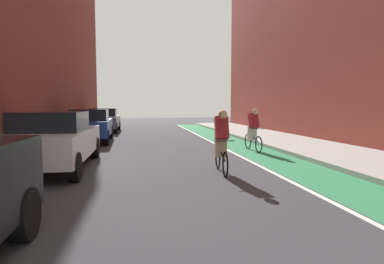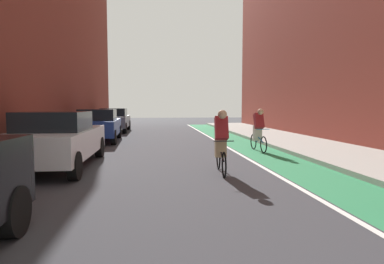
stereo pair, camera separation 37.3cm
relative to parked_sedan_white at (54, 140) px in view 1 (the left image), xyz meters
name	(u,v)px [view 1 (the left image)]	position (x,y,z in m)	size (l,w,h in m)	color
ground_plane	(166,157)	(3.12, 1.53, -0.79)	(73.27, 73.27, 0.00)	#38383D
bike_lane_paint	(245,147)	(6.49, 3.53, -0.79)	(1.60, 33.31, 0.00)	#2D8451
lane_divider_stripe	(224,148)	(5.59, 3.53, -0.78)	(0.12, 33.31, 0.00)	white
sidewalk_right	(301,145)	(8.93, 3.53, -0.72)	(3.28, 33.31, 0.14)	#A8A59E
parked_sedan_white	(54,140)	(0.00, 0.00, 0.00)	(1.91, 4.55, 1.53)	silver
parked_sedan_blue	(90,125)	(0.00, 6.63, 0.00)	(1.97, 4.32, 1.53)	navy
parked_sedan_gray	(104,120)	(0.00, 12.71, 0.00)	(1.86, 4.43, 1.53)	#595B60
cyclist_mid	(221,141)	(4.28, -1.25, 0.02)	(0.48, 1.67, 1.59)	black
cyclist_trailing	(253,129)	(6.47, 2.56, 0.02)	(0.48, 1.66, 1.58)	black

